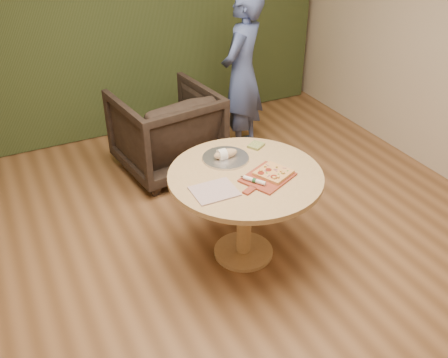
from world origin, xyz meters
TOP-DOWN VIEW (x-y plane):
  - room_shell at (0.00, 0.00)m, footprint 5.04×6.04m
  - curtain at (0.00, 2.90)m, footprint 4.80×0.14m
  - pedestal_table at (0.15, 0.32)m, footprint 1.14×1.14m
  - pizza_paddle at (0.25, 0.19)m, footprint 0.47×0.40m
  - flatbread_pizza at (0.32, 0.21)m, footprint 0.29×0.29m
  - cutlery_roll at (0.14, 0.17)m, footprint 0.13×0.18m
  - newspaper at (-0.15, 0.21)m, footprint 0.30×0.25m
  - serving_tray at (0.12, 0.58)m, footprint 0.36×0.36m
  - bread_roll at (0.11, 0.58)m, footprint 0.19×0.09m
  - green_packet at (0.42, 0.65)m, footprint 0.15×0.15m
  - armchair at (0.10, 1.84)m, footprint 1.00×0.95m
  - person_standing at (0.96, 1.88)m, footprint 0.74×0.70m

SIDE VIEW (x-z plane):
  - armchair at x=0.10m, z-range 0.00..0.93m
  - pedestal_table at x=0.15m, z-range 0.23..0.98m
  - newspaper at x=-0.15m, z-range 0.75..0.76m
  - serving_tray at x=0.12m, z-range 0.75..0.77m
  - pizza_paddle at x=0.25m, z-range 0.75..0.77m
  - green_packet at x=0.42m, z-range 0.75..0.77m
  - flatbread_pizza at x=0.32m, z-range 0.76..0.79m
  - cutlery_roll at x=0.14m, z-range 0.76..0.80m
  - bread_roll at x=0.11m, z-range 0.75..0.84m
  - person_standing at x=0.96m, z-range 0.00..1.70m
  - room_shell at x=0.00m, z-range -0.02..2.82m
  - curtain at x=0.00m, z-range 0.01..2.79m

